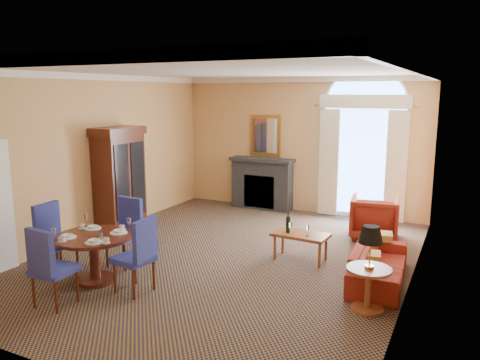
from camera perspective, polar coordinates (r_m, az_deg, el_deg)
The scene contains 12 objects.
ground at distance 8.30m, azimuth -1.55°, elevation -9.44°, with size 7.50×7.50×0.00m, color #121C3A.
room_envelope at distance 8.40m, azimuth 0.35°, elevation 8.34°, with size 6.04×7.52×3.45m.
armoire at distance 9.87m, azimuth -14.48°, elevation -0.23°, with size 0.62×1.10×2.16m.
dining_table at distance 7.46m, azimuth -17.35°, elevation -7.82°, with size 1.17×1.17×0.93m.
dining_chair_north at distance 8.07m, azimuth -13.62°, elevation -5.57°, with size 0.53×0.54×1.12m.
dining_chair_south at distance 6.75m, azimuth -22.39°, elevation -9.33°, with size 0.54×0.55×1.12m.
dining_chair_east at distance 6.86m, azimuth -12.19°, elevation -8.42°, with size 0.56×0.56×1.12m.
dining_chair_west at distance 8.07m, azimuth -21.88°, elevation -6.06°, with size 0.53×0.51×1.12m.
sofa at distance 7.55m, azimuth 16.55°, elevation -9.77°, with size 1.87×0.73×0.55m, color maroon.
armchair at distance 9.63m, azimuth 16.07°, elevation -4.39°, with size 0.90×0.92×0.84m, color maroon.
coffee_table at distance 8.11m, azimuth 7.30°, elevation -6.68°, with size 0.97×0.58×0.84m.
side_table at distance 6.40m, azimuth 15.52°, elevation -9.29°, with size 0.59×0.59×1.13m.
Camera 1 is at (3.66, -6.88, 2.85)m, focal length 35.00 mm.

